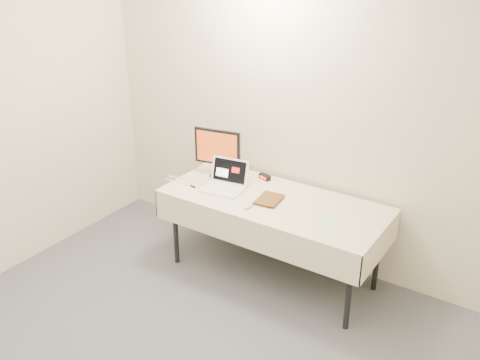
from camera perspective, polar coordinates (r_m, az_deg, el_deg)
The scene contains 9 objects.
back_wall at distance 4.53m, azimuth 6.72°, elevation 7.04°, with size 4.00×0.10×2.70m, color beige.
table at distance 4.41m, azimuth 3.59°, elevation -2.81°, with size 1.86×0.81×0.74m.
laptop at distance 4.55m, azimuth -1.57°, elevation -0.19°, with size 0.38×0.35×0.23m.
monitor at distance 4.70m, azimuth -2.42°, elevation 3.26°, with size 0.43×0.17×0.44m.
book at distance 4.34m, azimuth 2.03°, elevation -0.53°, with size 0.19×0.02×0.25m, color #985B1B.
alarm_clock at distance 4.73m, azimuth 2.66°, elevation 0.33°, with size 0.12×0.07×0.05m.
clicker at distance 4.25m, azimuth 0.87°, elevation -2.80°, with size 0.05×0.10×0.02m, color silver.
paper_form at distance 4.10m, azimuth 9.12°, elevation -4.38°, with size 0.09×0.24×0.00m, color #BDE9B9.
usb_dongle at distance 4.61m, azimuth -5.06°, elevation -0.70°, with size 0.06×0.02×0.01m, color black.
Camera 1 is at (1.92, -1.37, 2.71)m, focal length 40.00 mm.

